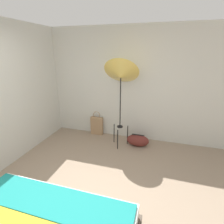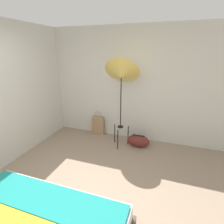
% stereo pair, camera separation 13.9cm
% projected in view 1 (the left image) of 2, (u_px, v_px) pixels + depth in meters
% --- Properties ---
extents(ground_plane, '(14.00, 14.00, 0.00)m').
position_uv_depth(ground_plane, '(68.00, 220.00, 2.25)').
color(ground_plane, gray).
extents(wall_back, '(8.00, 0.05, 2.60)m').
position_uv_depth(wall_back, '(119.00, 85.00, 4.12)').
color(wall_back, beige).
rests_on(wall_back, ground_plane).
extents(wall_side_left, '(0.05, 8.00, 2.60)m').
position_uv_depth(wall_side_left, '(8.00, 95.00, 3.18)').
color(wall_side_left, beige).
rests_on(wall_side_left, ground_plane).
extents(photo_umbrella, '(0.73, 0.63, 1.94)m').
position_uv_depth(photo_umbrella, '(121.00, 75.00, 3.53)').
color(photo_umbrella, black).
rests_on(photo_umbrella, ground_plane).
extents(tote_bag, '(0.31, 0.11, 0.62)m').
position_uv_depth(tote_bag, '(97.00, 125.00, 4.51)').
color(tote_bag, '#9E7A56').
rests_on(tote_bag, ground_plane).
extents(duffel_bag, '(0.50, 0.27, 0.28)m').
position_uv_depth(duffel_bag, '(138.00, 140.00, 3.97)').
color(duffel_bag, '#5B231E').
rests_on(duffel_bag, ground_plane).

